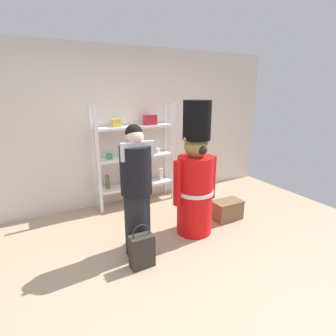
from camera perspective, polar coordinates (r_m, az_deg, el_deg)
ground_plane at (r=3.17m, az=0.89°, el=-20.97°), size 6.40×6.40×0.00m
back_wall at (r=4.61m, az=-12.50°, el=8.19°), size 6.40×0.12×2.60m
merchandise_shelf at (r=4.60m, az=-6.95°, el=2.84°), size 1.37×0.35×1.70m
teddy_bear_guard at (r=3.59m, az=5.81°, el=-2.20°), size 0.66×0.50×1.80m
person_shopper at (r=3.12m, az=-6.70°, el=-4.85°), size 0.38×0.36×1.56m
shopping_bag at (r=3.14m, az=-5.58°, el=-17.03°), size 0.27×0.15×0.52m
display_crate at (r=4.26m, az=12.44°, el=-8.66°), size 0.45×0.27×0.30m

